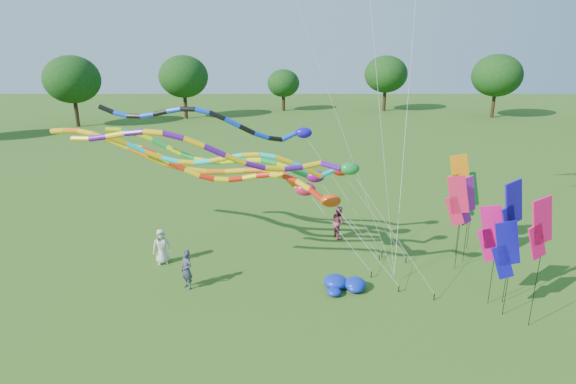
{
  "coord_description": "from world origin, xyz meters",
  "views": [
    {
      "loc": [
        -2.42,
        -15.73,
        10.74
      ],
      "look_at": [
        -2.37,
        2.59,
        4.8
      ],
      "focal_mm": 30.0,
      "sensor_mm": 36.0,
      "label": 1
    }
  ],
  "objects_px": {
    "tube_kite_orange": "(203,165)",
    "person_c": "(339,222)",
    "tube_kite_red": "(257,181)",
    "blue_nylon_heap": "(343,289)",
    "person_b": "(187,270)",
    "person_a": "(162,246)"
  },
  "relations": [
    {
      "from": "tube_kite_orange",
      "to": "person_c",
      "type": "height_order",
      "value": "tube_kite_orange"
    },
    {
      "from": "tube_kite_red",
      "to": "person_c",
      "type": "distance_m",
      "value": 6.82
    },
    {
      "from": "blue_nylon_heap",
      "to": "tube_kite_orange",
      "type": "bearing_deg",
      "value": 149.83
    },
    {
      "from": "person_b",
      "to": "person_c",
      "type": "height_order",
      "value": "person_b"
    },
    {
      "from": "tube_kite_red",
      "to": "person_b",
      "type": "relative_size",
      "value": 6.65
    },
    {
      "from": "tube_kite_orange",
      "to": "person_a",
      "type": "bearing_deg",
      "value": -145.17
    },
    {
      "from": "blue_nylon_heap",
      "to": "person_c",
      "type": "distance_m",
      "value": 6.3
    },
    {
      "from": "blue_nylon_heap",
      "to": "person_c",
      "type": "relative_size",
      "value": 0.88
    },
    {
      "from": "person_b",
      "to": "person_a",
      "type": "bearing_deg",
      "value": 168.66
    },
    {
      "from": "tube_kite_red",
      "to": "person_b",
      "type": "xyz_separation_m",
      "value": [
        -3.1,
        -1.74,
        -3.57
      ]
    },
    {
      "from": "blue_nylon_heap",
      "to": "person_a",
      "type": "height_order",
      "value": "person_a"
    },
    {
      "from": "tube_kite_orange",
      "to": "person_a",
      "type": "distance_m",
      "value": 4.57
    },
    {
      "from": "tube_kite_red",
      "to": "person_a",
      "type": "distance_m",
      "value": 6.06
    },
    {
      "from": "person_a",
      "to": "person_c",
      "type": "xyz_separation_m",
      "value": [
        9.06,
        3.21,
        0.02
      ]
    },
    {
      "from": "tube_kite_red",
      "to": "person_b",
      "type": "distance_m",
      "value": 5.04
    },
    {
      "from": "tube_kite_orange",
      "to": "blue_nylon_heap",
      "type": "height_order",
      "value": "tube_kite_orange"
    },
    {
      "from": "tube_kite_orange",
      "to": "blue_nylon_heap",
      "type": "relative_size",
      "value": 9.77
    },
    {
      "from": "person_b",
      "to": "person_c",
      "type": "relative_size",
      "value": 1.0
    },
    {
      "from": "blue_nylon_heap",
      "to": "person_a",
      "type": "relative_size",
      "value": 0.9
    },
    {
      "from": "person_a",
      "to": "person_c",
      "type": "bearing_deg",
      "value": 4.28
    },
    {
      "from": "tube_kite_red",
      "to": "tube_kite_orange",
      "type": "relative_size",
      "value": 0.77
    },
    {
      "from": "tube_kite_orange",
      "to": "person_a",
      "type": "height_order",
      "value": "tube_kite_orange"
    }
  ]
}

